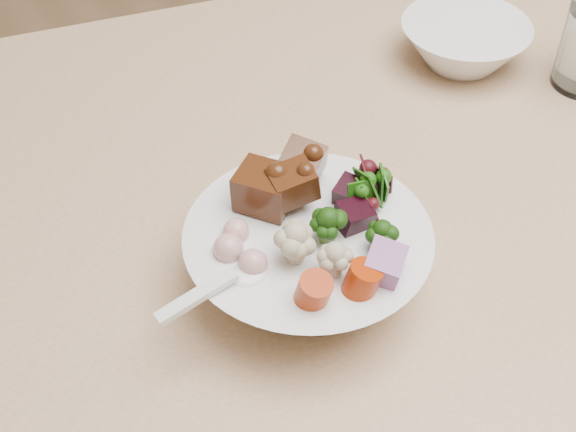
{
  "coord_description": "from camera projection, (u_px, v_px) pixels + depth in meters",
  "views": [
    {
      "loc": [
        -0.76,
        -0.2,
        1.31
      ],
      "look_at": [
        -0.53,
        0.19,
        0.87
      ],
      "focal_mm": 50.0,
      "sensor_mm": 36.0,
      "label": 1
    }
  ],
  "objects": [
    {
      "name": "side_bowl",
      "position": [
        464.0,
        44.0,
        0.87
      ],
      "size": [
        0.14,
        0.14,
        0.05
      ],
      "primitive_type": null,
      "color": "white",
      "rests_on": "dining_table"
    },
    {
      "name": "food_bowl",
      "position": [
        308.0,
        253.0,
        0.64
      ],
      "size": [
        0.2,
        0.2,
        0.11
      ],
      "color": "white",
      "rests_on": "dining_table"
    },
    {
      "name": "soup_spoon",
      "position": [
        236.0,
        280.0,
        0.59
      ],
      "size": [
        0.09,
        0.03,
        0.02
      ],
      "rotation": [
        0.0,
        0.0,
        0.06
      ],
      "color": "white",
      "rests_on": "food_bowl"
    },
    {
      "name": "chair_far",
      "position": [
        536.0,
        56.0,
        1.55
      ],
      "size": [
        0.48,
        0.48,
        0.78
      ],
      "rotation": [
        0.0,
        0.0,
        -0.42
      ],
      "color": "tan",
      "rests_on": "ground"
    }
  ]
}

